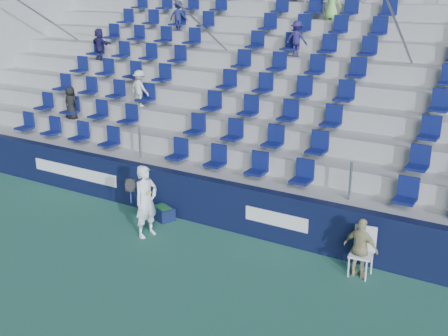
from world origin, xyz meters
name	(u,v)px	position (x,y,z in m)	size (l,w,h in m)	color
ground	(145,281)	(0.00, 0.00, 0.00)	(70.00, 70.00, 0.00)	#2D6B55
sponsor_wall	(225,205)	(0.00, 3.15, 0.60)	(24.00, 0.32, 1.20)	black
grandstand	(309,107)	(0.00, 8.24, 2.13)	(24.00, 8.17, 6.63)	#A5A5A0
tennis_player	(146,201)	(-1.35, 1.77, 0.89)	(0.69, 0.71, 1.77)	white
line_judge_chair	(363,248)	(3.68, 2.66, 0.60)	(0.51, 0.53, 1.05)	white
line_judge	(361,248)	(3.68, 2.50, 0.65)	(0.76, 0.32, 1.30)	tan
ball_bin	(163,212)	(-1.63, 2.75, 0.19)	(0.71, 0.60, 0.34)	#10193D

